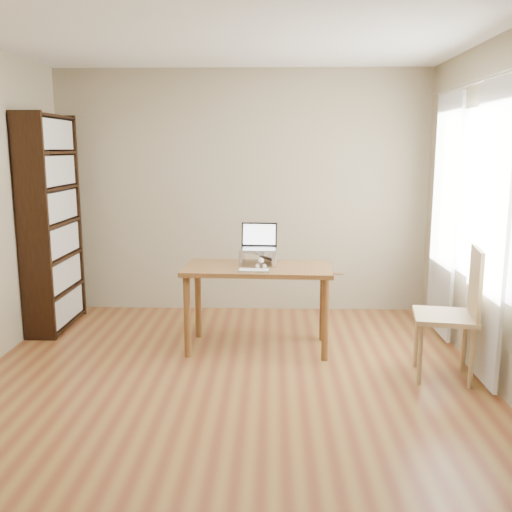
{
  "coord_description": "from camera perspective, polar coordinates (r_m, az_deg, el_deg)",
  "views": [
    {
      "loc": [
        0.34,
        -3.93,
        1.77
      ],
      "look_at": [
        0.19,
        0.94,
        0.85
      ],
      "focal_mm": 40.0,
      "sensor_mm": 36.0,
      "label": 1
    }
  ],
  "objects": [
    {
      "name": "cat",
      "position": [
        5.1,
        0.44,
        -0.04
      ],
      "size": [
        0.25,
        0.49,
        0.16
      ],
      "rotation": [
        0.0,
        0.0,
        0.07
      ],
      "color": "#463D37",
      "rests_on": "desk"
    },
    {
      "name": "keyboard",
      "position": [
        4.79,
        -0.21,
        -1.47
      ],
      "size": [
        0.27,
        0.13,
        0.02
      ],
      "rotation": [
        0.0,
        0.0,
        -0.04
      ],
      "color": "silver",
      "rests_on": "desk"
    },
    {
      "name": "desk",
      "position": [
        5.03,
        0.2,
        -2.25
      ],
      "size": [
        1.32,
        0.71,
        0.75
      ],
      "rotation": [
        0.0,
        0.0,
        -0.05
      ],
      "color": "brown",
      "rests_on": "ground"
    },
    {
      "name": "chair",
      "position": [
        4.66,
        19.38,
        -4.91
      ],
      "size": [
        0.53,
        0.53,
        1.04
      ],
      "rotation": [
        0.0,
        0.0,
        -0.18
      ],
      "color": "tan",
      "rests_on": "ground"
    },
    {
      "name": "curtains",
      "position": [
        5.03,
        20.09,
        3.22
      ],
      "size": [
        0.03,
        1.9,
        2.25
      ],
      "color": "silver",
      "rests_on": "ground"
    },
    {
      "name": "laptop_stand",
      "position": [
        5.07,
        0.22,
        0.06
      ],
      "size": [
        0.32,
        0.25,
        0.13
      ],
      "rotation": [
        0.0,
        0.0,
        -0.05
      ],
      "color": "silver",
      "rests_on": "desk"
    },
    {
      "name": "bookshelf",
      "position": [
        5.94,
        -19.77,
        3.12
      ],
      "size": [
        0.3,
        0.9,
        2.1
      ],
      "color": "black",
      "rests_on": "ground"
    },
    {
      "name": "room",
      "position": [
        3.98,
        -2.71,
        3.96
      ],
      "size": [
        4.04,
        4.54,
        2.64
      ],
      "color": "brown",
      "rests_on": "ground"
    },
    {
      "name": "laptop",
      "position": [
        5.1,
        0.24,
        1.35
      ],
      "size": [
        0.33,
        0.28,
        0.23
      ],
      "rotation": [
        0.0,
        0.0,
        -0.05
      ],
      "color": "silver",
      "rests_on": "laptop_stand"
    },
    {
      "name": "coaster",
      "position": [
        4.76,
        8.26,
        -1.74
      ],
      "size": [
        0.09,
        0.09,
        0.01
      ],
      "primitive_type": "cylinder",
      "color": "brown",
      "rests_on": "desk"
    }
  ]
}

